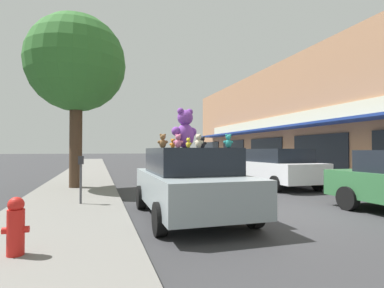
# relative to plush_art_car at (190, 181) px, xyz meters

# --- Properties ---
(ground_plane) EXTENTS (260.00, 260.00, 0.00)m
(ground_plane) POSITION_rel_plush_art_car_xyz_m (2.55, -0.26, -0.83)
(ground_plane) COLOR #333335
(sidewalk_near) EXTENTS (2.83, 90.00, 0.13)m
(sidewalk_near) POSITION_rel_plush_art_car_xyz_m (-2.80, -0.26, -0.77)
(sidewalk_near) COLOR slate
(sidewalk_near) RESTS_ON ground_plane
(plush_art_car) EXTENTS (2.14, 4.23, 1.60)m
(plush_art_car) POSITION_rel_plush_art_car_xyz_m (0.00, 0.00, 0.00)
(plush_art_car) COLOR #8C999E
(plush_art_car) RESTS_ON ground_plane
(teddy_bear_giant) EXTENTS (0.74, 0.53, 0.98)m
(teddy_bear_giant) POSITION_rel_plush_art_car_xyz_m (-0.01, 0.36, 1.25)
(teddy_bear_giant) COLOR purple
(teddy_bear_giant) RESTS_ON plush_art_car
(teddy_bear_black) EXTENTS (0.23, 0.20, 0.32)m
(teddy_bear_black) POSITION_rel_plush_art_car_xyz_m (0.55, 0.68, 0.93)
(teddy_bear_black) COLOR black
(teddy_bear_black) RESTS_ON plush_art_car
(teddy_bear_yellow) EXTENTS (0.13, 0.17, 0.22)m
(teddy_bear_yellow) POSITION_rel_plush_art_car_xyz_m (-0.17, -0.46, 0.88)
(teddy_bear_yellow) COLOR yellow
(teddy_bear_yellow) RESTS_ON plush_art_car
(teddy_bear_orange) EXTENTS (0.18, 0.14, 0.25)m
(teddy_bear_orange) POSITION_rel_plush_art_car_xyz_m (-0.23, 0.69, 0.89)
(teddy_bear_orange) COLOR orange
(teddy_bear_orange) RESTS_ON plush_art_car
(teddy_bear_brown) EXTENTS (0.26, 0.16, 0.35)m
(teddy_bear_brown) POSITION_rel_plush_art_car_xyz_m (-0.58, 0.30, 0.94)
(teddy_bear_brown) COLOR olive
(teddy_bear_brown) RESTS_ON plush_art_car
(teddy_bear_pink) EXTENTS (0.25, 0.20, 0.34)m
(teddy_bear_pink) POSITION_rel_plush_art_car_xyz_m (-0.23, 0.18, 0.94)
(teddy_bear_pink) COLOR pink
(teddy_bear_pink) RESTS_ON plush_art_car
(teddy_bear_cream) EXTENTS (0.21, 0.24, 0.33)m
(teddy_bear_cream) POSITION_rel_plush_art_car_xyz_m (0.21, -0.04, 0.93)
(teddy_bear_cream) COLOR beige
(teddy_bear_cream) RESTS_ON plush_art_car
(teddy_bear_teal) EXTENTS (0.22, 0.14, 0.29)m
(teddy_bear_teal) POSITION_rel_plush_art_car_xyz_m (0.53, -0.99, 0.91)
(teddy_bear_teal) COLOR teal
(teddy_bear_teal) RESTS_ON plush_art_car
(parked_car_far_center) EXTENTS (2.08, 4.15, 1.61)m
(parked_car_far_center) POSITION_rel_plush_art_car_xyz_m (5.15, 4.22, 0.02)
(parked_car_far_center) COLOR silver
(parked_car_far_center) RESTS_ON ground_plane
(street_tree) EXTENTS (3.74, 3.74, 6.67)m
(street_tree) POSITION_rel_plush_art_car_xyz_m (-2.86, 5.67, 4.06)
(street_tree) COLOR #473323
(street_tree) RESTS_ON sidewalk_near
(fire_hydrant) EXTENTS (0.33, 0.22, 0.79)m
(fire_hydrant) POSITION_rel_plush_art_car_xyz_m (-3.10, -2.04, -0.31)
(fire_hydrant) COLOR red
(fire_hydrant) RESTS_ON sidewalk_near
(parking_meter) EXTENTS (0.14, 0.10, 1.27)m
(parking_meter) POSITION_rel_plush_art_car_xyz_m (-2.48, 1.86, 0.11)
(parking_meter) COLOR #4C4C51
(parking_meter) RESTS_ON sidewalk_near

